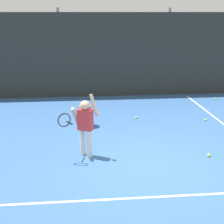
{
  "coord_description": "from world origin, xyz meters",
  "views": [
    {
      "loc": [
        -1.26,
        -6.0,
        2.92
      ],
      "look_at": [
        -0.58,
        0.88,
        0.85
      ],
      "focal_mm": 53.74,
      "sensor_mm": 36.0,
      "label": 1
    }
  ],
  "objects_px": {
    "ball_hopper": "(85,115)",
    "tennis_player": "(84,123)",
    "tennis_ball_4": "(209,155)",
    "tennis_ball_2": "(136,118)",
    "tennis_ball_3": "(206,120)",
    "tennis_ball_1": "(216,99)"
  },
  "relations": [
    {
      "from": "tennis_player",
      "to": "tennis_ball_3",
      "type": "bearing_deg",
      "value": 57.13
    },
    {
      "from": "tennis_player",
      "to": "tennis_ball_4",
      "type": "height_order",
      "value": "tennis_player"
    },
    {
      "from": "tennis_ball_2",
      "to": "tennis_ball_4",
      "type": "relative_size",
      "value": 1.0
    },
    {
      "from": "ball_hopper",
      "to": "tennis_ball_2",
      "type": "height_order",
      "value": "ball_hopper"
    },
    {
      "from": "tennis_player",
      "to": "tennis_ball_1",
      "type": "relative_size",
      "value": 20.46
    },
    {
      "from": "tennis_ball_1",
      "to": "tennis_ball_4",
      "type": "relative_size",
      "value": 1.0
    },
    {
      "from": "tennis_ball_3",
      "to": "tennis_ball_1",
      "type": "bearing_deg",
      "value": 61.87
    },
    {
      "from": "tennis_player",
      "to": "ball_hopper",
      "type": "xyz_separation_m",
      "value": [
        0.05,
        1.97,
        -0.44
      ]
    },
    {
      "from": "tennis_ball_2",
      "to": "ball_hopper",
      "type": "bearing_deg",
      "value": -162.52
    },
    {
      "from": "tennis_ball_2",
      "to": "tennis_ball_4",
      "type": "xyz_separation_m",
      "value": [
        1.08,
        -2.73,
        0.0
      ]
    },
    {
      "from": "tennis_player",
      "to": "tennis_ball_4",
      "type": "xyz_separation_m",
      "value": [
        2.58,
        -0.3,
        -0.69
      ]
    },
    {
      "from": "tennis_player",
      "to": "tennis_ball_3",
      "type": "xyz_separation_m",
      "value": [
        3.4,
        2.05,
        -0.69
      ]
    },
    {
      "from": "tennis_player",
      "to": "ball_hopper",
      "type": "relative_size",
      "value": 2.4
    },
    {
      "from": "ball_hopper",
      "to": "tennis_ball_2",
      "type": "distance_m",
      "value": 1.55
    },
    {
      "from": "tennis_player",
      "to": "ball_hopper",
      "type": "bearing_deg",
      "value": 114.71
    },
    {
      "from": "tennis_ball_3",
      "to": "tennis_ball_4",
      "type": "bearing_deg",
      "value": -109.11
    },
    {
      "from": "ball_hopper",
      "to": "tennis_player",
      "type": "bearing_deg",
      "value": -91.33
    },
    {
      "from": "ball_hopper",
      "to": "tennis_ball_1",
      "type": "bearing_deg",
      "value": 27.08
    },
    {
      "from": "tennis_player",
      "to": "tennis_ball_4",
      "type": "bearing_deg",
      "value": 19.38
    },
    {
      "from": "tennis_player",
      "to": "tennis_ball_1",
      "type": "bearing_deg",
      "value": 69.09
    },
    {
      "from": "tennis_ball_4",
      "to": "tennis_player",
      "type": "bearing_deg",
      "value": 173.34
    },
    {
      "from": "tennis_ball_3",
      "to": "tennis_ball_4",
      "type": "distance_m",
      "value": 2.49
    }
  ]
}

